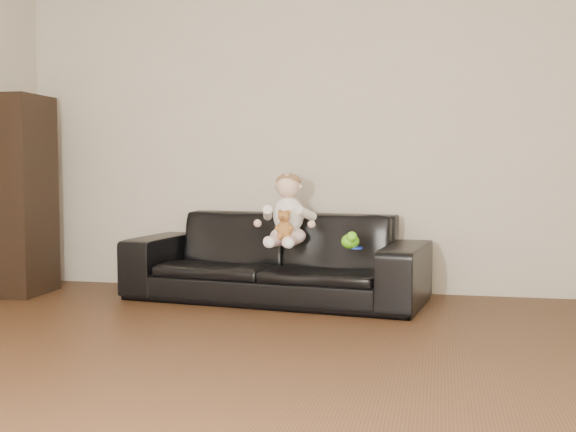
% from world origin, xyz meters
% --- Properties ---
extents(floor, '(5.50, 5.50, 0.00)m').
position_xyz_m(floor, '(0.00, 0.00, 0.00)').
color(floor, '#472C19').
rests_on(floor, ground).
extents(wall_back, '(5.00, 0.00, 5.00)m').
position_xyz_m(wall_back, '(0.00, 2.75, 1.30)').
color(wall_back, beige).
rests_on(wall_back, ground).
extents(sofa, '(2.34, 1.18, 0.65)m').
position_xyz_m(sofa, '(-0.23, 2.25, 0.33)').
color(sofa, black).
rests_on(sofa, floor).
extents(cabinet, '(0.41, 0.56, 1.58)m').
position_xyz_m(cabinet, '(-2.28, 2.09, 0.79)').
color(cabinet, black).
rests_on(cabinet, floor).
extents(shelf_item, '(0.19, 0.26, 0.28)m').
position_xyz_m(shelf_item, '(-2.26, 2.09, 1.14)').
color(shelf_item, silver).
rests_on(shelf_item, cabinet).
extents(baby, '(0.38, 0.46, 0.54)m').
position_xyz_m(baby, '(-0.11, 2.13, 0.67)').
color(baby, silver).
rests_on(baby, sofa).
extents(teddy_bear, '(0.12, 0.12, 0.21)m').
position_xyz_m(teddy_bear, '(-0.10, 1.96, 0.60)').
color(teddy_bear, '#A2642E').
rests_on(teddy_bear, sofa).
extents(toy_green, '(0.14, 0.16, 0.11)m').
position_xyz_m(toy_green, '(0.36, 2.03, 0.48)').
color(toy_green, '#64D719').
rests_on(toy_green, sofa).
extents(toy_rattle, '(0.09, 0.09, 0.07)m').
position_xyz_m(toy_rattle, '(0.35, 2.13, 0.47)').
color(toy_rattle, '#EC1B3F').
rests_on(toy_rattle, sofa).
extents(toy_blue_disc, '(0.10, 0.10, 0.01)m').
position_xyz_m(toy_blue_disc, '(0.41, 2.04, 0.44)').
color(toy_blue_disc, '#1B35DF').
rests_on(toy_blue_disc, sofa).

